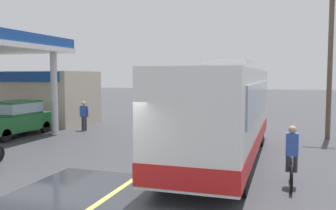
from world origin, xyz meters
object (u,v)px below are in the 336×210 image
object	(u,v)px
minibus_opposing_lane	(202,95)
cyclist_on_shoulder	(292,159)
coach_bus_main	(224,114)
car_at_pump	(15,117)
pedestrian_near_pump	(84,114)

from	to	relation	value
minibus_opposing_lane	cyclist_on_shoulder	bearing A→B (deg)	-71.06
coach_bus_main	minibus_opposing_lane	bearing A→B (deg)	104.82
cyclist_on_shoulder	car_at_pump	bearing A→B (deg)	160.78
car_at_pump	pedestrian_near_pump	bearing A→B (deg)	51.51
coach_bus_main	minibus_opposing_lane	world-z (taller)	coach_bus_main
car_at_pump	pedestrian_near_pump	size ratio (longest dim) A/B	2.53
car_at_pump	minibus_opposing_lane	size ratio (longest dim) A/B	0.69
minibus_opposing_lane	cyclist_on_shoulder	world-z (taller)	minibus_opposing_lane
coach_bus_main	car_at_pump	xyz separation A→B (m)	(-11.06, 2.03, -0.71)
minibus_opposing_lane	cyclist_on_shoulder	size ratio (longest dim) A/B	3.37
car_at_pump	minibus_opposing_lane	world-z (taller)	minibus_opposing_lane
coach_bus_main	pedestrian_near_pump	distance (m)	10.08
pedestrian_near_pump	minibus_opposing_lane	bearing A→B (deg)	73.58
coach_bus_main	car_at_pump	size ratio (longest dim) A/B	2.63
minibus_opposing_lane	pedestrian_near_pump	world-z (taller)	minibus_opposing_lane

